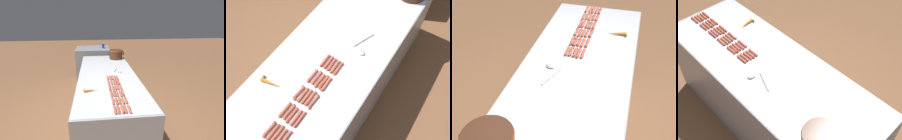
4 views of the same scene
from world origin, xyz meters
The scene contains 33 objects.
griddle_counter centered at (0.00, 0.00, 0.45)m, with size 0.86×2.36×0.90m.
hot_dog_0 centered at (-0.01, -1.06, 0.91)m, with size 0.03×0.14×0.02m.
hot_dog_1 centered at (-0.01, -0.89, 0.91)m, with size 0.03×0.14×0.02m.
hot_dog_2 centered at (-0.01, -0.73, 0.91)m, with size 0.02×0.14×0.02m.
hot_dog_3 centered at (-0.01, -0.56, 0.91)m, with size 0.03×0.14×0.02m.
hot_dog_4 centered at (-0.01, -0.39, 0.91)m, with size 0.03×0.14×0.02m.
hot_dog_5 centered at (-0.01, -0.22, 0.91)m, with size 0.03×0.14×0.02m.
hot_dog_6 centered at (0.02, -1.06, 0.91)m, with size 0.02×0.14×0.02m.
hot_dog_7 centered at (0.02, -0.90, 0.91)m, with size 0.02×0.14×0.02m.
hot_dog_8 centered at (0.02, -0.72, 0.91)m, with size 0.03×0.14×0.02m.
hot_dog_9 centered at (0.02, -0.56, 0.91)m, with size 0.02×0.14×0.02m.
hot_dog_10 centered at (0.02, -0.39, 0.91)m, with size 0.03×0.14×0.02m.
hot_dog_11 centered at (0.02, -0.22, 0.91)m, with size 0.03×0.14×0.02m.
hot_dog_12 centered at (0.06, -1.06, 0.91)m, with size 0.03×0.14×0.02m.
hot_dog_13 centered at (0.05, -0.89, 0.91)m, with size 0.03×0.14×0.02m.
hot_dog_14 centered at (0.05, -0.73, 0.91)m, with size 0.03×0.14×0.02m.
hot_dog_15 centered at (0.05, -0.56, 0.91)m, with size 0.02×0.14×0.02m.
hot_dog_16 centered at (0.06, -0.40, 0.91)m, with size 0.03×0.14×0.02m.
hot_dog_17 centered at (0.05, -0.22, 0.91)m, with size 0.03×0.14×0.02m.
hot_dog_18 centered at (0.09, -1.06, 0.91)m, with size 0.02×0.14×0.02m.
hot_dog_19 centered at (0.09, -0.90, 0.91)m, with size 0.03×0.14×0.02m.
hot_dog_20 centered at (0.09, -0.73, 0.91)m, with size 0.02×0.14×0.02m.
hot_dog_21 centered at (0.09, -0.55, 0.91)m, with size 0.03×0.14×0.02m.
hot_dog_22 centered at (0.09, -0.39, 0.91)m, with size 0.03×0.14×0.02m.
hot_dog_23 centered at (0.09, -0.23, 0.91)m, with size 0.03×0.14×0.02m.
hot_dog_24 centered at (0.12, -1.06, 0.91)m, with size 0.03×0.14×0.02m.
hot_dog_25 centered at (0.12, -0.89, 0.91)m, with size 0.03×0.14×0.02m.
hot_dog_26 centered at (0.12, -0.72, 0.91)m, with size 0.02×0.14×0.02m.
hot_dog_27 centered at (0.12, -0.56, 0.91)m, with size 0.03×0.14×0.02m.
hot_dog_28 centered at (0.12, -0.39, 0.91)m, with size 0.03×0.14×0.02m.
hot_dog_29 centered at (0.12, -0.23, 0.91)m, with size 0.02×0.14×0.02m.
serving_spoon centered at (0.18, 0.05, 0.91)m, with size 0.13×0.26×0.02m.
carrot centered at (-0.24, -0.62, 0.92)m, with size 0.18×0.06×0.03m.
Camera 3 is at (-0.38, 1.73, 2.20)m, focal length 46.59 mm.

